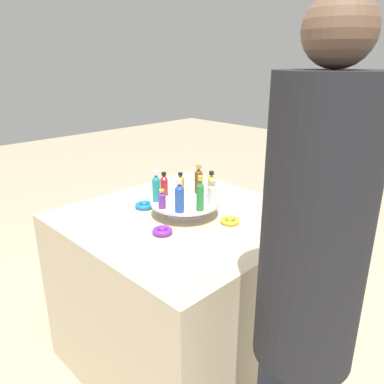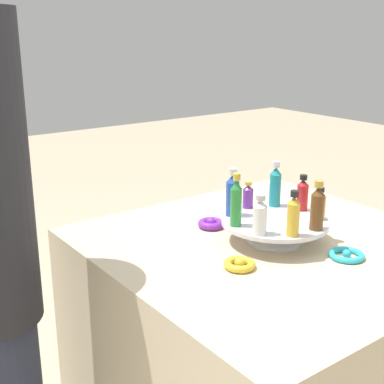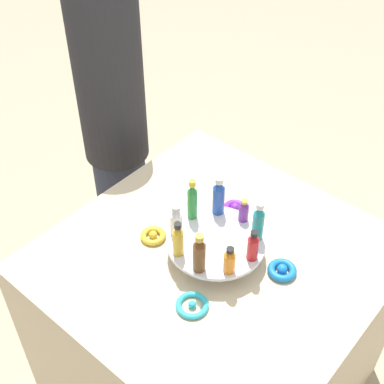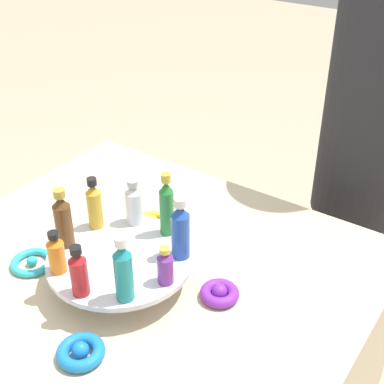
# 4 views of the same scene
# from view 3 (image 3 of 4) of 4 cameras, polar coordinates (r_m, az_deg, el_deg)

# --- Properties ---
(ground_plane) EXTENTS (12.00, 12.00, 0.00)m
(ground_plane) POSITION_cam_3_polar(r_m,az_deg,el_deg) (2.38, 1.92, -19.51)
(ground_plane) COLOR tan
(party_table) EXTENTS (1.00, 1.00, 0.79)m
(party_table) POSITION_cam_3_polar(r_m,az_deg,el_deg) (2.04, 2.17, -14.12)
(party_table) COLOR beige
(party_table) RESTS_ON ground_plane
(display_stand) EXTENTS (0.31, 0.31, 0.07)m
(display_stand) POSITION_cam_3_polar(r_m,az_deg,el_deg) (1.69, 2.55, -5.60)
(display_stand) COLOR silver
(display_stand) RESTS_ON party_table
(bottle_orange) EXTENTS (0.03, 0.03, 0.10)m
(bottle_orange) POSITION_cam_3_polar(r_m,az_deg,el_deg) (1.56, 4.02, -7.33)
(bottle_orange) COLOR orange
(bottle_orange) RESTS_ON display_stand
(bottle_red) EXTENTS (0.03, 0.03, 0.11)m
(bottle_red) POSITION_cam_3_polar(r_m,az_deg,el_deg) (1.60, 6.52, -5.76)
(bottle_red) COLOR #B21E23
(bottle_red) RESTS_ON display_stand
(bottle_teal) EXTENTS (0.04, 0.04, 0.14)m
(bottle_teal) POSITION_cam_3_polar(r_m,az_deg,el_deg) (1.65, 7.09, -3.23)
(bottle_teal) COLOR teal
(bottle_teal) RESTS_ON display_stand
(bottle_purple) EXTENTS (0.03, 0.03, 0.08)m
(bottle_purple) POSITION_cam_3_polar(r_m,az_deg,el_deg) (1.72, 5.53, -2.02)
(bottle_purple) COLOR #702D93
(bottle_purple) RESTS_ON display_stand
(bottle_blue) EXTENTS (0.04, 0.04, 0.14)m
(bottle_blue) POSITION_cam_3_polar(r_m,az_deg,el_deg) (1.72, 2.86, -0.52)
(bottle_blue) COLOR #234CAD
(bottle_blue) RESTS_ON display_stand
(bottle_green) EXTENTS (0.03, 0.03, 0.15)m
(bottle_green) POSITION_cam_3_polar(r_m,az_deg,el_deg) (1.70, 0.03, -0.94)
(bottle_green) COLOR #288438
(bottle_green) RESTS_ON display_stand
(bottle_clear) EXTENTS (0.04, 0.04, 0.11)m
(bottle_clear) POSITION_cam_3_polar(r_m,az_deg,el_deg) (1.66, -1.70, -3.10)
(bottle_clear) COLOR silver
(bottle_clear) RESTS_ON display_stand
(bottle_gold) EXTENTS (0.03, 0.03, 0.13)m
(bottle_gold) POSITION_cam_3_polar(r_m,az_deg,el_deg) (1.60, -1.49, -5.13)
(bottle_gold) COLOR gold
(bottle_gold) RESTS_ON display_stand
(bottle_brown) EXTENTS (0.04, 0.04, 0.14)m
(bottle_brown) POSITION_cam_3_polar(r_m,az_deg,el_deg) (1.55, 0.78, -6.64)
(bottle_brown) COLOR brown
(bottle_brown) RESTS_ON display_stand
(ribbon_bow_blue) EXTENTS (0.09, 0.09, 0.03)m
(ribbon_bow_blue) POSITION_cam_3_polar(r_m,az_deg,el_deg) (1.69, 9.59, -8.22)
(ribbon_bow_blue) COLOR blue
(ribbon_bow_blue) RESTS_ON party_table
(ribbon_bow_purple) EXTENTS (0.08, 0.08, 0.03)m
(ribbon_bow_purple) POSITION_cam_3_polar(r_m,az_deg,el_deg) (1.87, 4.60, -1.76)
(ribbon_bow_purple) COLOR purple
(ribbon_bow_purple) RESTS_ON party_table
(ribbon_bow_gold) EXTENTS (0.08, 0.08, 0.03)m
(ribbon_bow_gold) POSITION_cam_3_polar(r_m,az_deg,el_deg) (1.77, -4.17, -4.67)
(ribbon_bow_gold) COLOR gold
(ribbon_bow_gold) RESTS_ON party_table
(ribbon_bow_teal) EXTENTS (0.10, 0.10, 0.02)m
(ribbon_bow_teal) POSITION_cam_3_polar(r_m,az_deg,el_deg) (1.59, 0.02, -11.98)
(ribbon_bow_teal) COLOR #2DB7CC
(ribbon_bow_teal) RESTS_ON party_table
(person_figure) EXTENTS (0.27, 0.27, 1.60)m
(person_figure) POSITION_cam_3_polar(r_m,az_deg,el_deg) (2.26, -8.27, 7.00)
(person_figure) COLOR #282D42
(person_figure) RESTS_ON ground_plane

